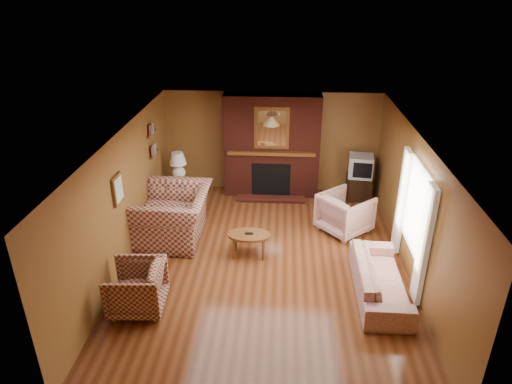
# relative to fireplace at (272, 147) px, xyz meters

# --- Properties ---
(floor) EXTENTS (6.50, 6.50, 0.00)m
(floor) POSITION_rel_fireplace_xyz_m (0.00, -2.98, -1.18)
(floor) COLOR #4B2310
(floor) RESTS_ON ground
(ceiling) EXTENTS (6.50, 6.50, 0.00)m
(ceiling) POSITION_rel_fireplace_xyz_m (0.00, -2.98, 1.22)
(ceiling) COLOR white
(ceiling) RESTS_ON wall_back
(wall_back) EXTENTS (6.50, 0.00, 6.50)m
(wall_back) POSITION_rel_fireplace_xyz_m (0.00, 0.27, 0.02)
(wall_back) COLOR brown
(wall_back) RESTS_ON floor
(wall_front) EXTENTS (6.50, 0.00, 6.50)m
(wall_front) POSITION_rel_fireplace_xyz_m (0.00, -6.23, 0.02)
(wall_front) COLOR brown
(wall_front) RESTS_ON floor
(wall_left) EXTENTS (0.00, 6.50, 6.50)m
(wall_left) POSITION_rel_fireplace_xyz_m (-2.50, -2.98, 0.02)
(wall_left) COLOR brown
(wall_left) RESTS_ON floor
(wall_right) EXTENTS (0.00, 6.50, 6.50)m
(wall_right) POSITION_rel_fireplace_xyz_m (2.50, -2.98, 0.02)
(wall_right) COLOR brown
(wall_right) RESTS_ON floor
(fireplace) EXTENTS (2.20, 0.82, 2.40)m
(fireplace) POSITION_rel_fireplace_xyz_m (0.00, 0.00, 0.00)
(fireplace) COLOR #4E1911
(fireplace) RESTS_ON floor
(window_right) EXTENTS (0.10, 1.85, 2.00)m
(window_right) POSITION_rel_fireplace_xyz_m (2.45, -3.18, -0.06)
(window_right) COLOR silver
(window_right) RESTS_ON wall_right
(bookshelf) EXTENTS (0.09, 0.55, 0.71)m
(bookshelf) POSITION_rel_fireplace_xyz_m (-2.44, -1.08, 0.48)
(bookshelf) COLOR #5E3016
(bookshelf) RESTS_ON wall_left
(botanical_print) EXTENTS (0.05, 0.40, 0.50)m
(botanical_print) POSITION_rel_fireplace_xyz_m (-2.47, -3.28, 0.37)
(botanical_print) COLOR #5E3016
(botanical_print) RESTS_ON wall_left
(pendant_light) EXTENTS (0.36, 0.36, 0.48)m
(pendant_light) POSITION_rel_fireplace_xyz_m (0.00, -0.68, 0.82)
(pendant_light) COLOR black
(pendant_light) RESTS_ON ceiling
(plaid_loveseat) EXTENTS (1.38, 1.57, 1.01)m
(plaid_loveseat) POSITION_rel_fireplace_xyz_m (-1.85, -2.22, -0.67)
(plaid_loveseat) COLOR maroon
(plaid_loveseat) RESTS_ON floor
(plaid_armchair) EXTENTS (0.90, 0.88, 0.78)m
(plaid_armchair) POSITION_rel_fireplace_xyz_m (-1.95, -4.37, -0.79)
(plaid_armchair) COLOR maroon
(plaid_armchair) RESTS_ON floor
(floral_sofa) EXTENTS (0.79, 1.98, 0.57)m
(floral_sofa) POSITION_rel_fireplace_xyz_m (1.90, -3.75, -0.89)
(floral_sofa) COLOR beige
(floral_sofa) RESTS_ON floor
(floral_armchair) EXTENTS (1.27, 1.26, 0.83)m
(floral_armchair) POSITION_rel_fireplace_xyz_m (1.55, -1.74, -0.77)
(floral_armchair) COLOR beige
(floral_armchair) RESTS_ON floor
(coffee_table) EXTENTS (0.80, 0.50, 0.48)m
(coffee_table) POSITION_rel_fireplace_xyz_m (-0.32, -2.75, -0.79)
(coffee_table) COLOR #5E3016
(coffee_table) RESTS_ON floor
(side_table) EXTENTS (0.41, 0.41, 0.54)m
(side_table) POSITION_rel_fireplace_xyz_m (-2.10, -0.53, -0.91)
(side_table) COLOR #5E3016
(side_table) RESTS_ON floor
(table_lamp) EXTENTS (0.39, 0.39, 0.65)m
(table_lamp) POSITION_rel_fireplace_xyz_m (-2.10, -0.53, -0.28)
(table_lamp) COLOR white
(table_lamp) RESTS_ON side_table
(tv_stand) EXTENTS (0.55, 0.50, 0.58)m
(tv_stand) POSITION_rel_fireplace_xyz_m (2.05, -0.18, -0.89)
(tv_stand) COLOR black
(tv_stand) RESTS_ON floor
(crt_tv) EXTENTS (0.60, 0.60, 0.50)m
(crt_tv) POSITION_rel_fireplace_xyz_m (2.05, -0.19, -0.36)
(crt_tv) COLOR #A4A7AC
(crt_tv) RESTS_ON tv_stand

